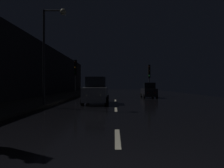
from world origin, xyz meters
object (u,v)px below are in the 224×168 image
traffic_light_far_left (76,70)px  streetlamp_overhead (50,42)px  car_approaching_headlights (96,91)px  car_parked_right_far (149,91)px  traffic_light_far_right (149,74)px

traffic_light_far_left → streetlamp_overhead: bearing=3.0°
traffic_light_far_left → car_approaching_headlights: traffic_light_far_left is taller
traffic_light_far_left → streetlamp_overhead: 10.74m
car_approaching_headlights → traffic_light_far_left: bearing=-157.3°
traffic_light_far_left → car_parked_right_far: bearing=91.7°
car_parked_right_far → traffic_light_far_right: bearing=-10.6°
traffic_light_far_right → car_approaching_headlights: size_ratio=1.01×
car_parked_right_far → car_approaching_headlights: bearing=143.6°
traffic_light_far_left → car_approaching_headlights: size_ratio=1.05×
streetlamp_overhead → car_approaching_headlights: size_ratio=1.58×
traffic_light_far_right → traffic_light_far_left: size_ratio=0.96×
traffic_light_far_right → streetlamp_overhead: size_ratio=0.64×
car_approaching_headlights → streetlamp_overhead: bearing=-48.3°
streetlamp_overhead → car_approaching_headlights: 5.51m
traffic_light_far_right → traffic_light_far_left: 10.87m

